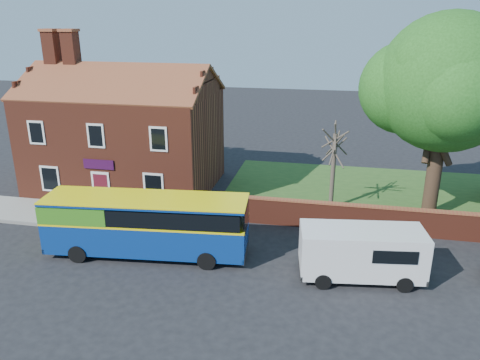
# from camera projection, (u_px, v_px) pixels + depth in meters

# --- Properties ---
(ground) EXTENTS (120.00, 120.00, 0.00)m
(ground) POSITION_uv_depth(u_px,v_px,m) (167.00, 279.00, 21.50)
(ground) COLOR black
(ground) RESTS_ON ground
(pavement) EXTENTS (18.00, 3.50, 0.12)m
(pavement) POSITION_uv_depth(u_px,v_px,m) (90.00, 216.00, 28.12)
(pavement) COLOR gray
(pavement) RESTS_ON ground
(kerb) EXTENTS (18.00, 0.15, 0.14)m
(kerb) POSITION_uv_depth(u_px,v_px,m) (74.00, 228.00, 26.50)
(kerb) COLOR slate
(kerb) RESTS_ON ground
(grass_strip) EXTENTS (26.00, 12.00, 0.04)m
(grass_strip) POSITION_uv_depth(u_px,v_px,m) (420.00, 198.00, 31.04)
(grass_strip) COLOR #426B28
(grass_strip) RESTS_ON ground
(shop_building) EXTENTS (12.30, 8.13, 10.50)m
(shop_building) POSITION_uv_depth(u_px,v_px,m) (126.00, 139.00, 32.32)
(shop_building) COLOR maroon
(shop_building) RESTS_ON ground
(boundary_wall) EXTENTS (22.00, 0.38, 1.60)m
(boundary_wall) POSITION_uv_depth(u_px,v_px,m) (439.00, 224.00, 25.23)
(boundary_wall) COLOR maroon
(boundary_wall) RESTS_ON ground
(bus) EXTENTS (10.23, 3.49, 3.06)m
(bus) POSITION_uv_depth(u_px,v_px,m) (140.00, 222.00, 23.25)
(bus) COLOR navy
(bus) RESTS_ON ground
(van_near) EXTENTS (5.77, 2.92, 2.43)m
(van_near) POSITION_uv_depth(u_px,v_px,m) (362.00, 252.00, 21.18)
(van_near) COLOR white
(van_near) RESTS_ON ground
(large_tree) EXTENTS (9.68, 7.66, 11.81)m
(large_tree) POSITION_uv_depth(u_px,v_px,m) (447.00, 87.00, 25.86)
(large_tree) COLOR black
(large_tree) RESTS_ON ground
(bare_tree) EXTENTS (1.97, 2.35, 5.25)m
(bare_tree) POSITION_uv_depth(u_px,v_px,m) (333.00, 168.00, 28.49)
(bare_tree) COLOR #4C4238
(bare_tree) RESTS_ON ground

